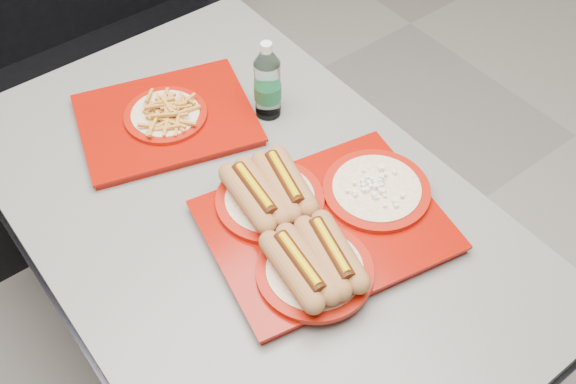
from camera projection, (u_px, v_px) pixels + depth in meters
ground at (257, 355)px, 2.10m from camera, size 6.00×6.00×0.00m
diner_table at (248, 245)px, 1.66m from camera, size 0.92×1.42×0.75m
booth_bench at (71, 75)px, 2.36m from camera, size 1.30×0.57×1.35m
tray_near at (316, 222)px, 1.45m from camera, size 0.56×0.48×0.11m
tray_far at (166, 116)px, 1.68m from camera, size 0.50×0.44×0.08m
water_bottle at (267, 84)px, 1.65m from camera, size 0.07×0.07×0.22m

